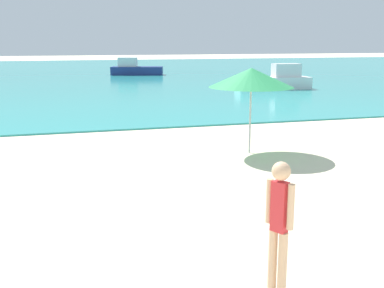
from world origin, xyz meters
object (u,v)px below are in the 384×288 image
Objects in this scene: boat_near at (276,80)px; beach_umbrella at (251,78)px; person_standing at (279,221)px; boat_far at (135,69)px.

boat_near is 2.04× the size of beach_umbrella.
boat_near is at bearing 125.62° from person_standing.
beach_umbrella is (2.56, 6.96, 1.11)m from person_standing.
person_standing reaches higher than boat_far.
boat_far is at bearing 86.71° from beach_umbrella.
beach_umbrella reaches higher than boat_near.
beach_umbrella is (-8.22, -15.35, 1.45)m from boat_near.
person_standing is 0.35× the size of boat_near.
boat_near is at bearing -49.62° from boat_far.
person_standing is 0.72× the size of beach_umbrella.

